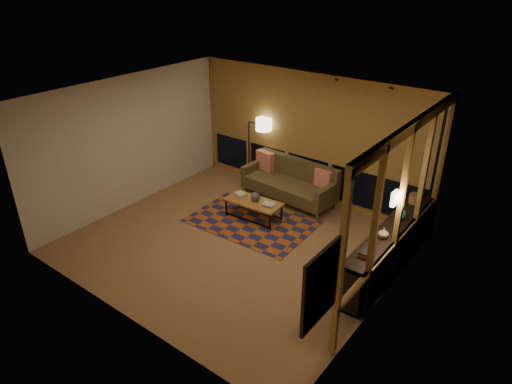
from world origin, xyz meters
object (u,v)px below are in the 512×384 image
Objects in this scene: sofa at (289,182)px; floor_lamp at (249,150)px; bookshelf at (390,246)px; coffee_table at (254,209)px.

floor_lamp reaches higher than sofa.
floor_lamp reaches higher than bookshelf.
floor_lamp is 0.53× the size of bookshelf.
coffee_table is 2.81m from bookshelf.
coffee_table is 1.81m from floor_lamp.
coffee_table is at bearing -178.04° from bookshelf.
bookshelf is at bearing -1.48° from coffee_table.
sofa is at bearing 80.62° from coffee_table.
floor_lamp is 4.12m from bookshelf.
coffee_table is at bearing -58.74° from floor_lamp.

